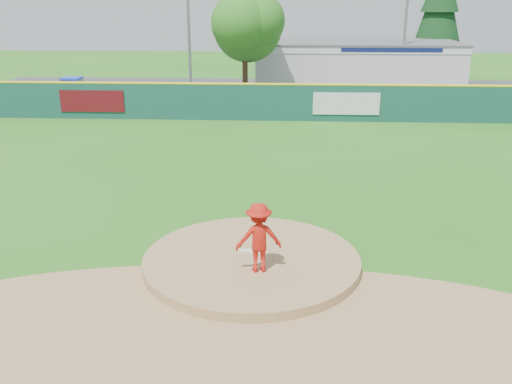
# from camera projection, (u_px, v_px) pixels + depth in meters

# --- Properties ---
(ground) EXTENTS (120.00, 120.00, 0.00)m
(ground) POSITION_uv_depth(u_px,v_px,m) (252.00, 266.00, 14.51)
(ground) COLOR #286B19
(ground) RESTS_ON ground
(pitchers_mound) EXTENTS (5.50, 5.50, 0.50)m
(pitchers_mound) POSITION_uv_depth(u_px,v_px,m) (252.00, 266.00, 14.51)
(pitchers_mound) COLOR #9E774C
(pitchers_mound) RESTS_ON ground
(pitching_rubber) EXTENTS (0.60, 0.15, 0.04)m
(pitching_rubber) POSITION_uv_depth(u_px,v_px,m) (252.00, 251.00, 14.70)
(pitching_rubber) COLOR white
(pitching_rubber) RESTS_ON pitchers_mound
(infield_dirt_arc) EXTENTS (15.40, 15.40, 0.01)m
(infield_dirt_arc) POSITION_uv_depth(u_px,v_px,m) (242.00, 331.00, 11.67)
(infield_dirt_arc) COLOR #9E774C
(infield_dirt_arc) RESTS_ON ground
(parking_lot) EXTENTS (44.00, 16.00, 0.02)m
(parking_lot) POSITION_uv_depth(u_px,v_px,m) (276.00, 94.00, 40.01)
(parking_lot) COLOR #38383A
(parking_lot) RESTS_ON ground
(pitcher) EXTENTS (1.21, 0.85, 1.70)m
(pitcher) POSITION_uv_depth(u_px,v_px,m) (259.00, 238.00, 13.44)
(pitcher) COLOR red
(pitcher) RESTS_ON pitchers_mound
(van) EXTENTS (5.99, 4.32, 1.51)m
(van) POSITION_uv_depth(u_px,v_px,m) (219.00, 96.00, 34.72)
(van) COLOR silver
(van) RESTS_ON parking_lot
(pool_building_grp) EXTENTS (15.20, 8.20, 3.31)m
(pool_building_grp) POSITION_uv_depth(u_px,v_px,m) (355.00, 63.00, 43.87)
(pool_building_grp) COLOR silver
(pool_building_grp) RESTS_ON ground
(fence_banners) EXTENTS (17.65, 0.04, 1.20)m
(fence_banners) POSITION_uv_depth(u_px,v_px,m) (218.00, 102.00, 31.27)
(fence_banners) COLOR #5B0D13
(fence_banners) RESTS_ON ground
(playground_slide) EXTENTS (1.12, 3.17, 1.75)m
(playground_slide) POSITION_uv_depth(u_px,v_px,m) (72.00, 91.00, 35.66)
(playground_slide) COLOR blue
(playground_slide) RESTS_ON ground
(outfield_fence) EXTENTS (40.00, 0.14, 2.07)m
(outfield_fence) POSITION_uv_depth(u_px,v_px,m) (272.00, 101.00, 31.16)
(outfield_fence) COLOR #14433B
(outfield_fence) RESTS_ON ground
(deciduous_tree) EXTENTS (5.60, 5.60, 7.36)m
(deciduous_tree) POSITION_uv_depth(u_px,v_px,m) (245.00, 29.00, 36.75)
(deciduous_tree) COLOR #382314
(deciduous_tree) RESTS_ON ground
(conifer_tree) EXTENTS (4.40, 4.40, 9.50)m
(conifer_tree) POSITION_uv_depth(u_px,v_px,m) (440.00, 9.00, 46.03)
(conifer_tree) COLOR #382314
(conifer_tree) RESTS_ON ground
(light_pole_left) EXTENTS (1.75, 0.25, 11.00)m
(light_pole_left) POSITION_uv_depth(u_px,v_px,m) (188.00, 4.00, 38.36)
(light_pole_left) COLOR gray
(light_pole_left) RESTS_ON ground
(light_pole_right) EXTENTS (1.75, 0.25, 10.00)m
(light_pole_right) POSITION_uv_depth(u_px,v_px,m) (406.00, 11.00, 39.63)
(light_pole_right) COLOR gray
(light_pole_right) RESTS_ON ground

